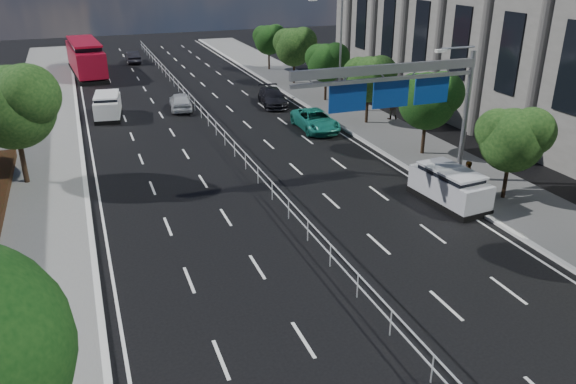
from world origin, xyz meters
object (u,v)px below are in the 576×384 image
near_car_silver (181,101)px  pedestrian_b (392,106)px  parked_car_teal (315,120)px  pedestrian_a (466,178)px  silver_minivan (449,186)px  red_bus (86,57)px  near_car_dark (133,57)px  parked_car_dark (273,97)px  toilet_sign (18,318)px  white_minivan (108,106)px  overhead_gantry (405,87)px

near_car_silver → pedestrian_b: size_ratio=2.11×
parked_car_teal → pedestrian_a: bearing=-77.6°
near_car_silver → silver_minivan: 25.18m
red_bus → parked_car_teal: red_bus is taller
pedestrian_b → silver_minivan: bearing=86.2°
near_car_silver → parked_car_teal: size_ratio=0.82×
pedestrian_b → pedestrian_a: bearing=90.5°
near_car_dark → parked_car_teal: 33.78m
red_bus → near_car_dark: red_bus is taller
silver_minivan → parked_car_dark: size_ratio=0.95×
pedestrian_b → near_car_silver: bearing=-16.1°
near_car_silver → parked_car_teal: 12.13m
red_bus → parked_car_dark: 23.82m
parked_car_teal → pedestrian_b: bearing=3.5°
parked_car_dark → pedestrian_a: size_ratio=2.63×
silver_minivan → pedestrian_a: size_ratio=2.51×
parked_car_dark → pedestrian_a: pedestrian_a is taller
toilet_sign → white_minivan: 31.04m
parked_car_teal → parked_car_dark: parked_car_teal is taller
white_minivan → parked_car_dark: bearing=3.4°
toilet_sign → parked_car_dark: size_ratio=0.90×
toilet_sign → near_car_dark: bearing=80.9°
toilet_sign → parked_car_teal: 28.51m
near_car_silver → pedestrian_a: 25.32m
overhead_gantry → parked_car_dark: size_ratio=2.13×
near_car_silver → silver_minivan: bearing=118.4°
red_bus → near_car_dark: bearing=41.7°
white_minivan → silver_minivan: size_ratio=0.99×
red_bus → overhead_gantry: bearing=-74.1°
toilet_sign → silver_minivan: size_ratio=0.95×
near_car_silver → parked_car_dark: bearing=177.1°
red_bus → silver_minivan: bearing=-73.3°
white_minivan → parked_car_teal: 16.27m
toilet_sign → white_minivan: (4.25, 30.68, -2.02)m
near_car_silver → toilet_sign: bearing=79.0°
red_bus → pedestrian_a: red_bus is taller
near_car_silver → pedestrian_a: bearing=121.5°
parked_car_dark → pedestrian_b: (6.90, -7.63, 0.43)m
near_car_silver → pedestrian_a: pedestrian_a is taller
parked_car_dark → pedestrian_a: bearing=-74.0°
near_car_dark → parked_car_teal: parked_car_teal is taller
pedestrian_b → white_minivan: bearing=-7.3°
near_car_silver → parked_car_teal: bearing=138.3°
near_car_dark → silver_minivan: 47.98m
silver_minivan → near_car_dark: bearing=97.5°
white_minivan → near_car_silver: 5.73m
overhead_gantry → near_car_silver: overhead_gantry is taller
white_minivan → red_bus: size_ratio=0.38×
parked_car_teal → parked_car_dark: 7.82m
toilet_sign → near_car_dark: toilet_sign is taller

